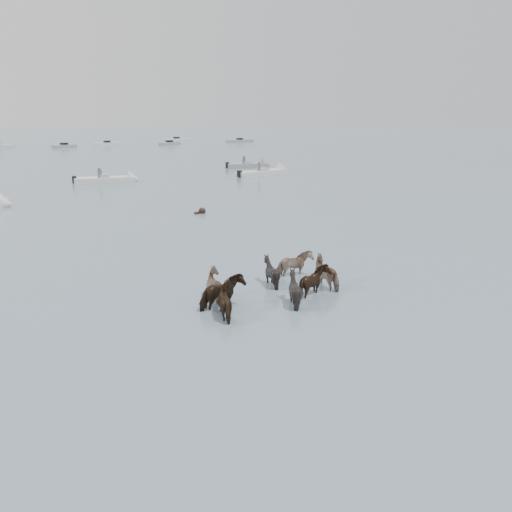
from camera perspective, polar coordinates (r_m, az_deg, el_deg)
ground at (r=16.49m, az=-6.22°, el=-5.07°), size 400.00×400.00×0.00m
pony_herd at (r=16.84m, az=1.97°, el=-3.19°), size 5.67×3.28×1.27m
swimming_pony at (r=30.89m, az=-6.12°, el=4.97°), size 0.72×0.44×0.44m
motorboat_c at (r=46.26m, az=-15.58°, el=8.22°), size 5.65×3.19×1.92m
motorboat_d at (r=50.19m, az=1.44°, el=9.33°), size 6.19×1.99×1.92m
motorboat_e at (r=56.92m, az=-0.27°, el=10.10°), size 5.15×3.13×1.92m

